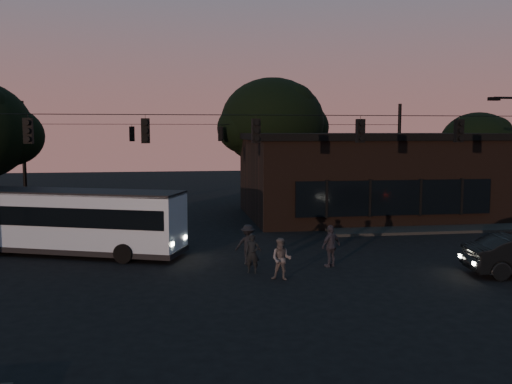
{
  "coord_description": "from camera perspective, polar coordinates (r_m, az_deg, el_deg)",
  "views": [
    {
      "loc": [
        -3.62,
        -19.44,
        5.54
      ],
      "look_at": [
        0.0,
        4.0,
        3.0
      ],
      "focal_mm": 40.0,
      "sensor_mm": 36.0,
      "label": 1
    }
  ],
  "objects": [
    {
      "name": "sidewalk_far_right",
      "position": [
        37.31,
        16.09,
        -2.55
      ],
      "size": [
        14.0,
        10.0,
        0.15
      ],
      "primitive_type": "cube",
      "color": "black",
      "rests_on": "ground"
    },
    {
      "name": "tree_right",
      "position": [
        43.24,
        21.28,
        4.5
      ],
      "size": [
        5.2,
        5.2,
        6.86
      ],
      "color": "black",
      "rests_on": "ground"
    },
    {
      "name": "building",
      "position": [
        37.7,
        10.8,
        1.7
      ],
      "size": [
        15.4,
        10.41,
        5.4
      ],
      "color": "black",
      "rests_on": "ground"
    },
    {
      "name": "pedestrian_c",
      "position": [
        23.61,
        7.5,
        -5.37
      ],
      "size": [
        1.09,
        0.88,
        1.73
      ],
      "primitive_type": "imported",
      "rotation": [
        0.0,
        0.0,
        3.68
      ],
      "color": "#2A2831",
      "rests_on": "ground"
    },
    {
      "name": "tree_behind",
      "position": [
        42.14,
        1.65,
        7.0
      ],
      "size": [
        7.6,
        7.6,
        9.43
      ],
      "color": "black",
      "rests_on": "ground"
    },
    {
      "name": "pedestrian_b",
      "position": [
        21.39,
        2.55,
        -6.71
      ],
      "size": [
        0.94,
        0.84,
        1.59
      ],
      "primitive_type": "imported",
      "rotation": [
        0.0,
        0.0,
        -0.37
      ],
      "color": "#554E4D",
      "rests_on": "ground"
    },
    {
      "name": "ground",
      "position": [
        20.53,
        1.73,
        -9.54
      ],
      "size": [
        120.0,
        120.0,
        0.0
      ],
      "primitive_type": "plane",
      "color": "black",
      "rests_on": "ground"
    },
    {
      "name": "signal_rig_far",
      "position": [
        39.62,
        -3.55,
        4.17
      ],
      "size": [
        26.24,
        0.3,
        7.5
      ],
      "color": "black",
      "rests_on": "ground"
    },
    {
      "name": "pedestrian_d",
      "position": [
        23.83,
        -0.79,
        -5.26
      ],
      "size": [
        1.18,
        0.81,
        1.68
      ],
      "primitive_type": "imported",
      "rotation": [
        0.0,
        0.0,
        2.96
      ],
      "color": "black",
      "rests_on": "ground"
    },
    {
      "name": "signal_rig_near",
      "position": [
        23.74,
        0.0,
        3.48
      ],
      "size": [
        26.24,
        0.3,
        7.5
      ],
      "color": "black",
      "rests_on": "ground"
    },
    {
      "name": "pedestrian_a",
      "position": [
        22.43,
        -0.36,
        -6.15
      ],
      "size": [
        0.63,
        0.48,
        1.55
      ],
      "primitive_type": "imported",
      "rotation": [
        0.0,
        0.0,
        -0.21
      ],
      "color": "black",
      "rests_on": "ground"
    },
    {
      "name": "bus",
      "position": [
        26.92,
        -18.04,
        -2.54
      ],
      "size": [
        10.48,
        5.94,
        2.9
      ],
      "rotation": [
        0.0,
        0.0,
        -0.37
      ],
      "color": "#8E9FB4",
      "rests_on": "ground"
    }
  ]
}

